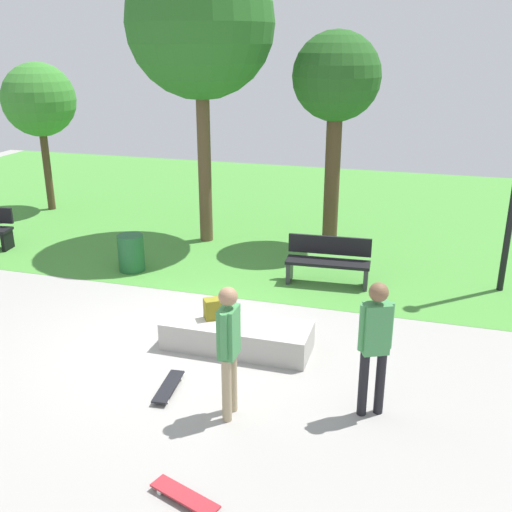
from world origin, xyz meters
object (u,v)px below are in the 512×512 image
object	(u,v)px
skater_performing_trick	(375,339)
skateboard_by_ledge	(169,386)
skater_watching	(229,343)
skateboard_spare	(185,496)
concrete_ledge	(237,335)
park_bench_far_right	(328,260)
trash_bin	(131,253)
tree_broad_elm	(200,25)
tree_leaning_ash	(39,101)
backpack_on_ledge	(213,309)
tree_tall_oak	(336,82)

from	to	relation	value
skater_performing_trick	skateboard_by_ledge	size ratio (longest dim) A/B	2.19
skater_watching	skateboard_spare	world-z (taller)	skater_watching
concrete_ledge	skateboard_by_ledge	xyz separation A→B (m)	(-0.52, -1.38, -0.15)
skater_performing_trick	skateboard_by_ledge	distance (m)	2.85
skater_performing_trick	park_bench_far_right	bearing A→B (deg)	106.98
concrete_ledge	park_bench_far_right	bearing A→B (deg)	73.34
skater_watching	skateboard_by_ledge	distance (m)	1.40
concrete_ledge	trash_bin	bearing A→B (deg)	140.91
concrete_ledge	skateboard_spare	size ratio (longest dim) A/B	2.74
skateboard_by_ledge	park_bench_far_right	xyz separation A→B (m)	(1.41, 4.34, 0.42)
skateboard_spare	skater_watching	bearing A→B (deg)	91.21
tree_broad_elm	trash_bin	world-z (taller)	tree_broad_elm
park_bench_far_right	tree_leaning_ash	xyz separation A→B (m)	(-8.35, 3.17, 2.48)
skateboard_spare	park_bench_far_right	bearing A→B (deg)	86.26
tree_leaning_ash	tree_broad_elm	bearing A→B (deg)	-14.57
skateboard_by_ledge	tree_broad_elm	size ratio (longest dim) A/B	0.13
skateboard_spare	tree_broad_elm	world-z (taller)	tree_broad_elm
skater_watching	skateboard_by_ledge	world-z (taller)	skater_watching
skater_watching	park_bench_far_right	xyz separation A→B (m)	(0.44, 4.63, -0.54)
backpack_on_ledge	skater_performing_trick	distance (m)	2.83
concrete_ledge	tree_tall_oak	xyz separation A→B (m)	(0.52, 5.30, 3.42)
backpack_on_ledge	skater_performing_trick	bearing A→B (deg)	120.18
park_bench_far_right	tree_tall_oak	size ratio (longest dim) A/B	0.35
tree_broad_elm	trash_bin	bearing A→B (deg)	-108.62
tree_broad_elm	tree_tall_oak	xyz separation A→B (m)	(2.84, 0.51, -1.13)
park_bench_far_right	skater_watching	bearing A→B (deg)	-95.38
backpack_on_ledge	skater_watching	size ratio (longest dim) A/B	0.18
skater_watching	backpack_on_ledge	bearing A→B (deg)	116.03
skateboard_by_ledge	tree_broad_elm	world-z (taller)	tree_broad_elm
park_bench_far_right	backpack_on_ledge	bearing A→B (deg)	-113.80
concrete_ledge	tree_broad_elm	world-z (taller)	tree_broad_elm
skateboard_by_ledge	concrete_ledge	bearing A→B (deg)	69.31
tree_broad_elm	trash_bin	distance (m)	5.00
tree_tall_oak	skater_performing_trick	bearing A→B (deg)	-75.94
tree_leaning_ash	skateboard_by_ledge	bearing A→B (deg)	-47.24
concrete_ledge	tree_broad_elm	distance (m)	7.00
skateboard_by_ledge	park_bench_far_right	size ratio (longest dim) A/B	0.50
concrete_ledge	tree_tall_oak	distance (m)	6.32
skater_watching	tree_leaning_ash	world-z (taller)	tree_leaning_ash
skater_performing_trick	skater_watching	size ratio (longest dim) A/B	1.02
skater_performing_trick	skateboard_spare	xyz separation A→B (m)	(-1.65, -2.08, -0.99)
concrete_ledge	skater_performing_trick	bearing A→B (deg)	-27.99
trash_bin	skater_performing_trick	bearing A→B (deg)	-34.90
tree_broad_elm	tree_tall_oak	bearing A→B (deg)	10.11
skateboard_spare	trash_bin	world-z (taller)	trash_bin
skater_watching	tree_broad_elm	world-z (taller)	tree_broad_elm
skateboard_by_ledge	tree_leaning_ash	world-z (taller)	tree_leaning_ash
skater_performing_trick	skater_watching	distance (m)	1.77
skateboard_spare	tree_broad_elm	size ratio (longest dim) A/B	0.13
concrete_ledge	trash_bin	xyz separation A→B (m)	(-3.09, 2.51, 0.16)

